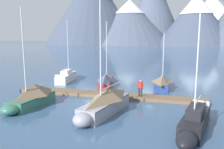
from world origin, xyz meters
TOP-DOWN VIEW (x-y plane):
  - ground_plane at (0.00, 0.00)m, footprint 700.00×700.00m
  - mountain_west_summit at (-72.21, 181.34)m, footprint 88.18×88.18m
  - mountain_central_massif at (-37.78, 181.25)m, footprint 80.54×80.54m
  - mountain_shoulder_ridge at (-19.48, 196.24)m, footprint 57.97×57.97m
  - mountain_east_summit at (16.66, 173.24)m, footprint 61.25×61.25m
  - mountain_rear_spur at (30.86, 203.01)m, footprint 75.75×75.75m
  - dock at (0.00, 4.00)m, footprint 20.16×2.27m
  - sailboat_nearest_berth at (-8.14, 10.75)m, footprint 2.79×7.35m
  - sailboat_second_berth at (-5.35, -1.36)m, footprint 2.15×5.86m
  - sailboat_mid_dock_port at (-1.85, 9.41)m, footprint 2.95×7.39m
  - sailboat_mid_dock_starboard at (1.62, -1.30)m, footprint 2.74×7.24m
  - sailboat_far_berth at (5.28, 9.96)m, footprint 2.01×6.36m
  - sailboat_outer_slip at (8.37, -2.97)m, footprint 2.60×6.99m
  - person_on_dock at (3.63, 3.81)m, footprint 0.58×0.31m

SIDE VIEW (x-z plane):
  - ground_plane at x=0.00m, z-range 0.00..0.00m
  - dock at x=0.00m, z-range 0.00..0.30m
  - sailboat_outer_slip at x=8.37m, z-range -3.41..4.65m
  - sailboat_nearest_berth at x=-8.14m, z-range -3.61..4.92m
  - sailboat_mid_dock_port at x=-1.85m, z-range -3.37..4.81m
  - sailboat_far_berth at x=5.28m, z-range -2.61..4.06m
  - sailboat_second_berth at x=-5.35m, z-range -3.39..5.22m
  - sailboat_mid_dock_starboard at x=1.62m, z-range -3.75..5.67m
  - person_on_dock at x=3.63m, z-range 0.42..2.11m
  - mountain_central_massif at x=-37.78m, z-range 0.45..39.17m
  - mountain_east_summit at x=16.66m, z-range 0.73..39.77m
  - mountain_rear_spur at x=30.86m, z-range 1.54..44.46m
  - mountain_shoulder_ridge at x=-19.48m, z-range 1.14..65.36m
  - mountain_west_summit at x=-72.21m, z-range 1.27..67.11m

